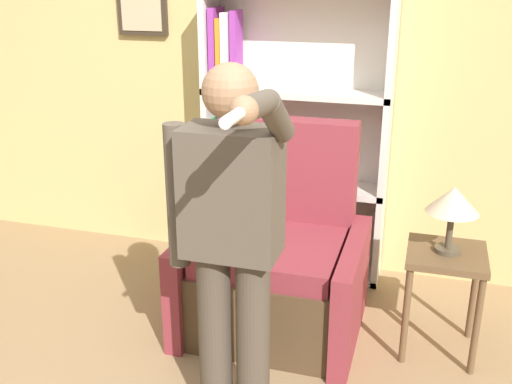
{
  "coord_description": "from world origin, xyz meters",
  "views": [
    {
      "loc": [
        1.01,
        -1.84,
        1.94
      ],
      "look_at": [
        0.26,
        0.7,
        0.98
      ],
      "focal_mm": 42.0,
      "sensor_mm": 36.0,
      "label": 1
    }
  ],
  "objects": [
    {
      "name": "wall_back",
      "position": [
        -0.01,
        2.03,
        1.4
      ],
      "size": [
        8.0,
        0.11,
        2.8
      ],
      "color": "tan",
      "rests_on": "ground_plane"
    },
    {
      "name": "bookcase",
      "position": [
        0.07,
        1.87,
        0.92
      ],
      "size": [
        1.2,
        0.28,
        1.85
      ],
      "color": "silver",
      "rests_on": "ground_plane"
    },
    {
      "name": "armchair",
      "position": [
        0.24,
        1.16,
        0.36
      ],
      "size": [
        0.99,
        0.87,
        1.16
      ],
      "color": "#4C3823",
      "rests_on": "ground_plane"
    },
    {
      "name": "person_standing",
      "position": [
        0.27,
        0.3,
        0.93
      ],
      "size": [
        0.54,
        0.78,
        1.63
      ],
      "color": "#473D33",
      "rests_on": "ground_plane"
    },
    {
      "name": "side_table",
      "position": [
        1.16,
        1.14,
        0.47
      ],
      "size": [
        0.4,
        0.4,
        0.59
      ],
      "color": "brown",
      "rests_on": "ground_plane"
    },
    {
      "name": "table_lamp",
      "position": [
        1.16,
        1.14,
        0.86
      ],
      "size": [
        0.27,
        0.27,
        0.36
      ],
      "color": "#4C4233",
      "rests_on": "side_table"
    }
  ]
}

